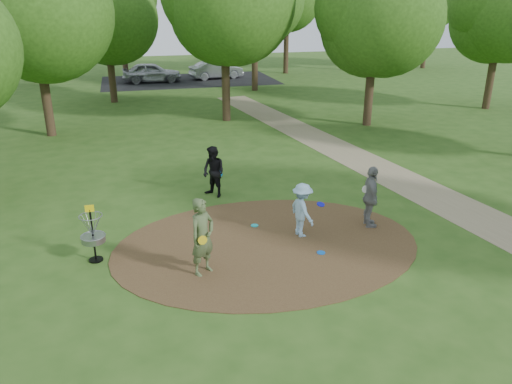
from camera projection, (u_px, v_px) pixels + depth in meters
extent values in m
plane|color=#2D5119|center=(267.00, 245.00, 13.63)|extent=(100.00, 100.00, 0.00)
cylinder|color=#47301C|center=(267.00, 244.00, 13.63)|extent=(8.40, 8.40, 0.02)
cube|color=#8C7A5B|center=(434.00, 196.00, 17.00)|extent=(7.55, 39.89, 0.01)
cube|color=black|center=(189.00, 80.00, 41.13)|extent=(14.00, 8.00, 0.01)
imported|color=#4B5C35|center=(202.00, 237.00, 11.89)|extent=(0.85, 0.80, 1.95)
cylinder|color=gold|center=(203.00, 240.00, 11.61)|extent=(0.22, 0.06, 0.22)
imported|color=#97C2E2|center=(302.00, 210.00, 13.89)|extent=(0.77, 1.10, 1.56)
cylinder|color=#0C10D8|center=(321.00, 204.00, 13.95)|extent=(0.28, 0.28, 0.08)
imported|color=black|center=(214.00, 172.00, 16.69)|extent=(1.02, 1.07, 1.74)
cylinder|color=#0B75C3|center=(219.00, 174.00, 16.78)|extent=(0.22, 0.07, 0.22)
imported|color=gray|center=(371.00, 197.00, 14.43)|extent=(0.67, 1.15, 1.85)
cylinder|color=white|center=(366.00, 189.00, 14.30)|extent=(0.22, 0.07, 0.22)
cylinder|color=#19C0CE|center=(255.00, 225.00, 14.73)|extent=(0.22, 0.22, 0.02)
cylinder|color=blue|center=(321.00, 253.00, 13.15)|extent=(0.22, 0.22, 0.02)
imported|color=#A1A2A8|center=(152.00, 72.00, 39.87)|extent=(4.65, 1.95, 1.57)
imported|color=#999BA0|center=(216.00, 70.00, 41.72)|extent=(4.65, 2.37, 1.46)
cylinder|color=black|center=(93.00, 237.00, 12.58)|extent=(0.05, 0.05, 1.35)
cylinder|color=black|center=(96.00, 260.00, 12.81)|extent=(0.36, 0.36, 0.04)
cylinder|color=gray|center=(93.00, 239.00, 12.60)|extent=(0.60, 0.60, 0.16)
torus|color=gray|center=(93.00, 236.00, 12.57)|extent=(0.63, 0.63, 0.03)
torus|color=gray|center=(90.00, 216.00, 12.37)|extent=(0.58, 0.58, 0.02)
cube|color=yellow|center=(89.00, 209.00, 12.30)|extent=(0.22, 0.02, 0.18)
cylinder|color=#332316|center=(46.00, 97.00, 23.87)|extent=(0.44, 0.44, 3.80)
sphere|color=#2B4F15|center=(34.00, 16.00, 22.55)|extent=(6.34, 6.34, 6.34)
cylinder|color=#332316|center=(226.00, 82.00, 26.87)|extent=(0.44, 0.44, 4.18)
sphere|color=#2B4F15|center=(224.00, 6.00, 25.48)|extent=(6.38, 6.38, 6.38)
cylinder|color=#332316|center=(369.00, 91.00, 25.95)|extent=(0.44, 0.44, 3.61)
sphere|color=#2B4F15|center=(375.00, 22.00, 24.73)|extent=(5.72, 5.72, 5.72)
cylinder|color=#332316|center=(112.00, 75.00, 31.87)|extent=(0.44, 0.44, 3.42)
sphere|color=#2B4F15|center=(106.00, 22.00, 30.70)|extent=(5.53, 5.53, 5.53)
cylinder|color=#332316|center=(255.00, 60.00, 35.90)|extent=(0.44, 0.44, 4.37)
sphere|color=#2B4F15|center=(255.00, 3.00, 34.52)|extent=(5.96, 5.96, 5.96)
cylinder|color=#332316|center=(491.00, 77.00, 29.89)|extent=(0.44, 0.44, 3.80)
sphere|color=#2B4F15|center=(501.00, 16.00, 28.64)|extent=(5.66, 5.66, 5.66)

